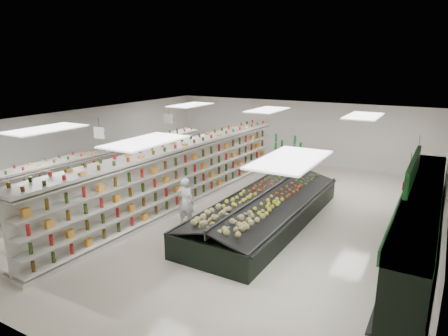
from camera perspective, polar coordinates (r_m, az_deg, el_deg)
The scene contains 16 objects.
floor at distance 14.70m, azimuth -0.37°, elevation -5.67°, with size 16.00×16.00×0.00m, color beige.
ceiling at distance 13.90m, azimuth -0.39°, elevation 6.77°, with size 14.00×16.00×0.02m, color white.
wall_back at distance 21.38m, azimuth 10.37°, elevation 5.11°, with size 14.00×0.02×3.20m, color white.
wall_front at distance 8.67m, azimuth -28.25°, elevation -11.43°, with size 14.00×0.02×3.20m, color white.
wall_left at distance 18.62m, azimuth -19.45°, elevation 3.04°, with size 0.02×16.00×3.20m, color white.
wall_right at distance 12.47m, azimuth 28.86°, elevation -3.68°, with size 0.02×16.00×3.20m, color white.
produce_wall_case at distance 11.17m, azimuth 26.03°, elevation -7.34°, with size 0.93×8.00×2.20m.
aisle_sign_near at distance 14.75m, azimuth -17.36°, elevation 4.81°, with size 0.52×0.06×0.75m.
aisle_sign_far at distance 17.70m, azimuth -7.93°, elevation 6.96°, with size 0.52×0.06×0.75m.
hortifruti_banner at distance 10.76m, azimuth 25.38°, elevation -0.15°, with size 0.12×3.20×0.95m.
gondola_left at distance 16.77m, azimuth -15.50°, elevation -0.53°, with size 1.29×10.76×1.86m.
gondola_center at distance 14.80m, azimuth -6.33°, elevation -1.35°, with size 1.63×13.18×2.28m.
produce_island at distance 13.26m, azimuth 5.94°, elevation -5.79°, with size 2.81×7.44×1.10m.
soda_endcap at distance 19.26m, azimuth 9.09°, elevation 1.77°, with size 1.43×1.05×1.73m.
shopper_main at distance 12.88m, azimuth -5.51°, elevation -4.90°, with size 0.60×0.39×1.65m, color white.
shopper_background at distance 17.98m, azimuth -4.75°, elevation 0.78°, with size 0.76×0.47×1.57m, color tan.
Camera 1 is at (6.83, -11.93, 5.21)m, focal length 32.00 mm.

